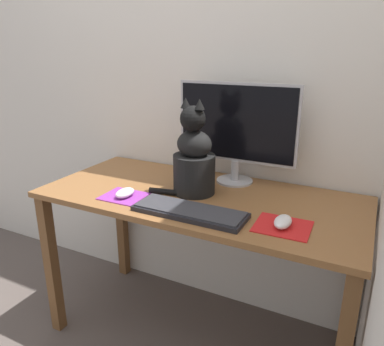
% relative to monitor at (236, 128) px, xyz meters
% --- Properties ---
extents(ground_plane, '(12.00, 12.00, 0.00)m').
position_rel_monitor_xyz_m(ground_plane, '(-0.08, -0.22, -1.00)').
color(ground_plane, '#564C47').
extents(wall_back, '(7.00, 0.04, 2.50)m').
position_rel_monitor_xyz_m(wall_back, '(-0.08, 0.13, 0.25)').
color(wall_back, silver).
rests_on(wall_back, ground_plane).
extents(desk, '(1.38, 0.63, 0.74)m').
position_rel_monitor_xyz_m(desk, '(-0.08, -0.22, -0.36)').
color(desk, brown).
rests_on(desk, ground_plane).
extents(monitor, '(0.56, 0.17, 0.46)m').
position_rel_monitor_xyz_m(monitor, '(0.00, 0.00, 0.00)').
color(monitor, '#B2B2B7').
rests_on(monitor, desk).
extents(keyboard, '(0.44, 0.15, 0.02)m').
position_rel_monitor_xyz_m(keyboard, '(-0.03, -0.42, -0.25)').
color(keyboard, black).
rests_on(keyboard, desk).
extents(mousepad_left, '(0.18, 0.16, 0.00)m').
position_rel_monitor_xyz_m(mousepad_left, '(-0.36, -0.39, -0.26)').
color(mousepad_left, purple).
rests_on(mousepad_left, desk).
extents(mousepad_right, '(0.20, 0.18, 0.00)m').
position_rel_monitor_xyz_m(mousepad_right, '(0.32, -0.37, -0.26)').
color(mousepad_right, red).
rests_on(mousepad_right, desk).
extents(computer_mouse_left, '(0.06, 0.10, 0.03)m').
position_rel_monitor_xyz_m(computer_mouse_left, '(-0.35, -0.39, -0.24)').
color(computer_mouse_left, white).
rests_on(computer_mouse_left, mousepad_left).
extents(computer_mouse_right, '(0.06, 0.11, 0.04)m').
position_rel_monitor_xyz_m(computer_mouse_right, '(0.32, -0.37, -0.24)').
color(computer_mouse_right, white).
rests_on(computer_mouse_right, mousepad_right).
extents(cat, '(0.28, 0.21, 0.41)m').
position_rel_monitor_xyz_m(cat, '(-0.11, -0.21, -0.11)').
color(cat, black).
rests_on(cat, desk).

